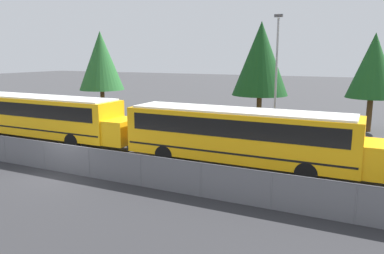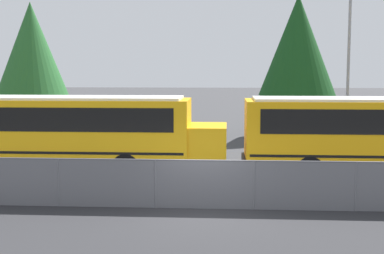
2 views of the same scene
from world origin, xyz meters
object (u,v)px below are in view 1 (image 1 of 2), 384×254
(school_bus_1, at_px, (45,115))
(light_pole, at_px, (276,71))
(tree_1, at_px, (101,61))
(tree_3, at_px, (261,59))
(school_bus_2, at_px, (243,134))
(tree_0, at_px, (373,66))

(school_bus_1, bearing_deg, light_pole, 32.79)
(tree_1, height_order, tree_3, tree_3)
(school_bus_2, bearing_deg, tree_0, 67.12)
(tree_1, bearing_deg, light_pole, -10.13)
(tree_1, bearing_deg, school_bus_1, -67.97)
(light_pole, relative_size, tree_1, 1.05)
(school_bus_2, height_order, tree_0, tree_0)
(light_pole, xyz_separation_m, tree_0, (6.43, 4.76, 0.34))
(tree_0, bearing_deg, tree_3, -173.88)
(school_bus_2, relative_size, tree_3, 1.58)
(school_bus_1, distance_m, tree_3, 17.84)
(school_bus_1, bearing_deg, tree_1, 112.03)
(school_bus_1, distance_m, school_bus_2, 14.56)
(school_bus_1, bearing_deg, tree_0, 34.01)
(school_bus_2, distance_m, light_pole, 9.69)
(light_pole, xyz_separation_m, tree_1, (-19.07, 3.41, 0.60))
(light_pole, relative_size, tree_3, 1.01)
(school_bus_1, distance_m, tree_0, 24.90)
(tree_0, bearing_deg, tree_1, -176.96)
(school_bus_2, bearing_deg, tree_1, 147.19)
(school_bus_1, height_order, light_pole, light_pole)
(tree_0, height_order, tree_3, tree_3)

